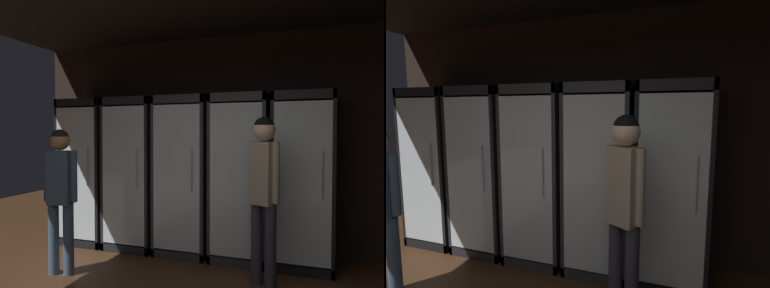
% 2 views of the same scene
% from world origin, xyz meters
% --- Properties ---
extents(wall_back, '(6.00, 0.06, 2.80)m').
position_xyz_m(wall_back, '(0.00, 3.03, 1.40)').
color(wall_back, black).
rests_on(wall_back, ground).
extents(cooler_far_left, '(0.67, 0.70, 1.98)m').
position_xyz_m(cooler_far_left, '(-2.10, 2.69, 0.97)').
color(cooler_far_left, black).
rests_on(cooler_far_left, ground).
extents(cooler_left, '(0.67, 0.70, 1.98)m').
position_xyz_m(cooler_left, '(-1.39, 2.69, 0.97)').
color(cooler_left, black).
rests_on(cooler_left, ground).
extents(cooler_center, '(0.67, 0.70, 1.98)m').
position_xyz_m(cooler_center, '(-0.67, 2.69, 0.98)').
color(cooler_center, '#2B2B30').
rests_on(cooler_center, ground).
extents(cooler_right, '(0.67, 0.70, 1.98)m').
position_xyz_m(cooler_right, '(0.04, 2.69, 0.96)').
color(cooler_right, '#2B2B30').
rests_on(cooler_right, ground).
extents(cooler_far_right, '(0.67, 0.70, 1.98)m').
position_xyz_m(cooler_far_right, '(0.76, 2.69, 0.96)').
color(cooler_far_right, black).
rests_on(cooler_far_right, ground).
extents(shopper_near, '(0.37, 0.21, 1.56)m').
position_xyz_m(shopper_near, '(-1.69, 1.52, 0.95)').
color(shopper_near, '#384C66').
rests_on(shopper_near, ground).
extents(shopper_far, '(0.32, 0.26, 1.68)m').
position_xyz_m(shopper_far, '(0.41, 1.93, 1.04)').
color(shopper_far, '#2D2D38').
rests_on(shopper_far, ground).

